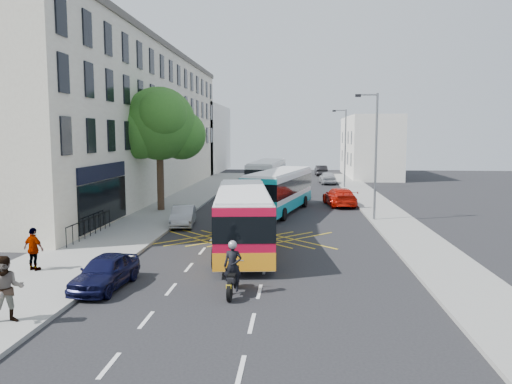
% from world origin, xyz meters
% --- Properties ---
extents(ground, '(120.00, 120.00, 0.00)m').
position_xyz_m(ground, '(0.00, 0.00, 0.00)').
color(ground, black).
rests_on(ground, ground).
extents(pavement_left, '(5.00, 70.00, 0.15)m').
position_xyz_m(pavement_left, '(-8.50, 15.00, 0.07)').
color(pavement_left, gray).
rests_on(pavement_left, ground).
extents(pavement_right, '(3.00, 70.00, 0.15)m').
position_xyz_m(pavement_right, '(7.50, 15.00, 0.07)').
color(pavement_right, gray).
rests_on(pavement_right, ground).
extents(terrace_main, '(8.30, 45.00, 13.50)m').
position_xyz_m(terrace_main, '(-14.00, 24.49, 6.76)').
color(terrace_main, beige).
rests_on(terrace_main, ground).
extents(terrace_far, '(8.00, 20.00, 10.00)m').
position_xyz_m(terrace_far, '(-14.00, 55.00, 5.00)').
color(terrace_far, silver).
rests_on(terrace_far, ground).
extents(building_right, '(6.00, 18.00, 8.00)m').
position_xyz_m(building_right, '(11.00, 48.00, 4.00)').
color(building_right, silver).
rests_on(building_right, ground).
extents(street_tree, '(6.30, 5.70, 8.80)m').
position_xyz_m(street_tree, '(-8.51, 14.97, 6.29)').
color(street_tree, '#382619').
rests_on(street_tree, pavement_left).
extents(lamp_near, '(1.45, 0.15, 8.00)m').
position_xyz_m(lamp_near, '(6.20, 12.00, 4.62)').
color(lamp_near, slate).
rests_on(lamp_near, pavement_right).
extents(lamp_far, '(1.45, 0.15, 8.00)m').
position_xyz_m(lamp_far, '(6.20, 32.00, 4.62)').
color(lamp_far, slate).
rests_on(lamp_far, pavement_right).
extents(railings, '(0.08, 5.60, 1.14)m').
position_xyz_m(railings, '(-9.70, 5.30, 0.72)').
color(railings, black).
rests_on(railings, pavement_left).
extents(bus_near, '(3.66, 10.76, 2.96)m').
position_xyz_m(bus_near, '(-1.29, 3.50, 1.56)').
color(bus_near, silver).
rests_on(bus_near, ground).
extents(bus_mid, '(4.82, 10.99, 3.01)m').
position_xyz_m(bus_mid, '(0.10, 15.48, 1.58)').
color(bus_mid, silver).
rests_on(bus_mid, ground).
extents(bus_far, '(3.39, 10.94, 3.03)m').
position_xyz_m(bus_far, '(-1.57, 28.46, 1.59)').
color(bus_far, silver).
rests_on(bus_far, ground).
extents(motorbike, '(0.65, 2.17, 1.93)m').
position_xyz_m(motorbike, '(-0.90, -3.39, 0.91)').
color(motorbike, black).
rests_on(motorbike, ground).
extents(parked_car_blue, '(1.74, 3.74, 1.24)m').
position_xyz_m(parked_car_blue, '(-5.60, -3.05, 0.62)').
color(parked_car_blue, black).
rests_on(parked_car_blue, ground).
extents(parked_car_silver, '(1.79, 3.91, 1.24)m').
position_xyz_m(parked_car_silver, '(-5.60, 9.47, 0.62)').
color(parked_car_silver, '#96999D').
rests_on(parked_car_silver, ground).
extents(red_hatchback, '(2.64, 5.16, 1.43)m').
position_xyz_m(red_hatchback, '(4.69, 19.05, 0.72)').
color(red_hatchback, red).
rests_on(red_hatchback, ground).
extents(distant_car_grey, '(2.06, 4.39, 1.22)m').
position_xyz_m(distant_car_grey, '(-1.93, 43.12, 0.61)').
color(distant_car_grey, '#383A3F').
rests_on(distant_car_grey, ground).
extents(distant_car_silver, '(1.92, 4.31, 1.44)m').
position_xyz_m(distant_car_silver, '(4.83, 36.83, 0.72)').
color(distant_car_silver, '#A5A7AC').
rests_on(distant_car_silver, ground).
extents(distant_car_dark, '(1.70, 4.31, 1.40)m').
position_xyz_m(distant_car_dark, '(4.67, 48.80, 0.70)').
color(distant_car_dark, black).
rests_on(distant_car_dark, ground).
extents(pedestrian_near, '(1.19, 1.10, 1.96)m').
position_xyz_m(pedestrian_near, '(-7.00, -6.89, 1.13)').
color(pedestrian_near, gray).
rests_on(pedestrian_near, pavement_left).
extents(pedestrian_far, '(1.10, 0.75, 1.73)m').
position_xyz_m(pedestrian_far, '(-9.15, -1.45, 1.02)').
color(pedestrian_far, gray).
rests_on(pedestrian_far, pavement_left).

